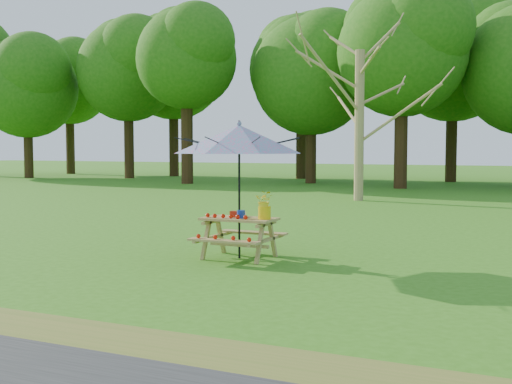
% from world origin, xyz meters
% --- Properties ---
extents(treeline, '(60.00, 12.00, 16.00)m').
position_xyz_m(treeline, '(0.00, 22.00, 8.00)').
color(treeline, '#1E6110').
rests_on(treeline, ground).
extents(picnic_table, '(1.20, 1.32, 0.67)m').
position_xyz_m(picnic_table, '(4.34, 1.85, 0.33)').
color(picnic_table, '#997445').
rests_on(picnic_table, ground).
extents(patio_umbrella, '(2.22, 2.22, 2.25)m').
position_xyz_m(patio_umbrella, '(4.34, 1.85, 1.95)').
color(patio_umbrella, black).
rests_on(patio_umbrella, ground).
extents(produce_bins, '(0.31, 0.37, 0.13)m').
position_xyz_m(produce_bins, '(4.31, 1.89, 0.72)').
color(produce_bins, red).
rests_on(produce_bins, picnic_table).
extents(tomatoes_row, '(0.77, 0.13, 0.07)m').
position_xyz_m(tomatoes_row, '(4.19, 1.67, 0.71)').
color(tomatoes_row, red).
rests_on(tomatoes_row, picnic_table).
extents(flower_bucket, '(0.33, 0.30, 0.45)m').
position_xyz_m(flower_bucket, '(4.79, 1.83, 0.91)').
color(flower_bucket, yellow).
rests_on(flower_bucket, picnic_table).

